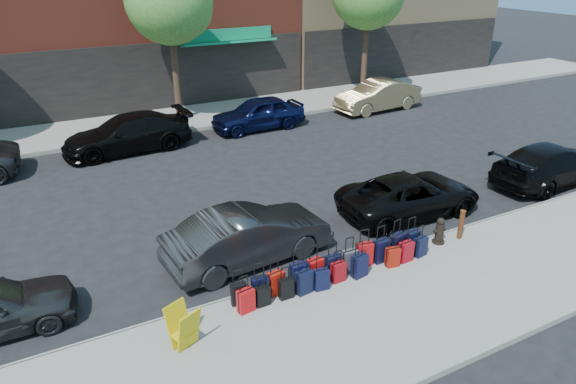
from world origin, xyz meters
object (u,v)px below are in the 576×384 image
car_near_3 (551,164)px  bollard (461,224)px  car_far_1 (127,134)px  suitcase_front_5 (333,266)px  display_rack (184,327)px  fire_hydrant (440,231)px  car_near_2 (410,195)px  car_far_2 (258,113)px  tree_center (172,2)px  car_far_3 (378,96)px  car_near_1 (249,236)px

car_near_3 → bollard: bearing=102.9°
bollard → car_far_1: 13.44m
suitcase_front_5 → display_rack: display_rack is taller
fire_hydrant → car_near_3: (6.49, 1.54, 0.20)m
car_near_2 → car_far_1: (-6.47, 9.66, 0.11)m
car_near_3 → car_far_2: 12.15m
tree_center → car_far_3: tree_center is taller
suitcase_front_5 → fire_hydrant: suitcase_front_5 is taller
bollard → car_near_3: size_ratio=0.18×
tree_center → car_near_2: 13.65m
bollard → car_near_2: bearing=91.9°
display_rack → car_far_2: 14.57m
tree_center → car_far_1: bearing=-139.2°
car_far_2 → car_far_3: 6.69m
suitcase_front_5 → car_far_2: size_ratio=0.21×
suitcase_front_5 → display_rack: bearing=-167.7°
tree_center → car_far_2: 6.00m
suitcase_front_5 → car_far_2: (3.44, 11.84, 0.29)m
fire_hydrant → car_near_3: car_near_3 is taller
car_near_1 → fire_hydrant: bearing=-115.6°
car_near_3 → car_near_1: bearing=85.9°
car_far_2 → car_near_1: bearing=-27.1°
display_rack → car_far_1: bearing=60.7°
tree_center → car_near_1: size_ratio=1.66×
bollard → display_rack: bearing=-175.5°
car_far_1 → car_near_1: bearing=2.5°
car_near_3 → display_rack: bearing=96.5°
tree_center → suitcase_front_5: size_ratio=7.93×
tree_center → suitcase_front_5: bearing=-92.6°
fire_hydrant → car_near_3: 6.68m
display_rack → suitcase_front_5: bearing=-12.2°
bollard → car_far_3: 13.34m
fire_hydrant → car_far_1: car_far_1 is taller
tree_center → car_near_3: size_ratio=1.51×
bollard → car_near_3: bearing=15.7°
tree_center → car_near_2: (3.38, -12.33, -4.78)m
car_near_1 → car_near_3: bearing=-96.5°
bollard → car_near_2: car_near_2 is taller
car_near_2 → car_far_2: 9.86m
display_rack → car_far_1: car_far_1 is taller
bollard → car_near_3: car_near_3 is taller
display_rack → car_far_3: 18.85m
fire_hydrant → car_near_2: (0.62, 1.99, 0.13)m
tree_center → car_near_2: tree_center is taller
display_rack → car_near_3: 14.04m
car_far_1 → car_near_3: bearing=47.3°
car_near_1 → car_near_2: size_ratio=0.97×
car_near_3 → car_far_3: bearing=-4.1°
car_near_3 → fire_hydrant: bearing=100.6°
car_near_1 → car_near_3: 11.34m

